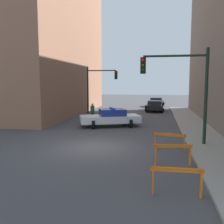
# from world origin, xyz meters

# --- Properties ---
(ground_plane) EXTENTS (120.00, 120.00, 0.00)m
(ground_plane) POSITION_xyz_m (0.00, 0.00, 0.00)
(ground_plane) COLOR #424244
(sidewalk_right) EXTENTS (2.40, 44.00, 0.12)m
(sidewalk_right) POSITION_xyz_m (6.20, 0.00, 0.06)
(sidewalk_right) COLOR gray
(sidewalk_right) RESTS_ON ground_plane
(building_corner_left) EXTENTS (14.00, 20.00, 16.28)m
(building_corner_left) POSITION_xyz_m (-12.00, 14.00, 8.14)
(building_corner_left) COLOR #93664C
(building_corner_left) RESTS_ON ground_plane
(traffic_light_near) EXTENTS (3.64, 0.35, 5.20)m
(traffic_light_near) POSITION_xyz_m (4.73, 1.41, 3.53)
(traffic_light_near) COLOR black
(traffic_light_near) RESTS_ON sidewalk_right
(traffic_light_far) EXTENTS (3.44, 0.35, 5.20)m
(traffic_light_far) POSITION_xyz_m (-3.30, 14.29, 3.40)
(traffic_light_far) COLOR black
(traffic_light_far) RESTS_ON ground_plane
(police_car) EXTENTS (5.05, 3.45, 1.52)m
(police_car) POSITION_xyz_m (-0.33, 6.56, 0.72)
(police_car) COLOR white
(police_car) RESTS_ON ground_plane
(parked_car_near) EXTENTS (2.38, 4.36, 1.31)m
(parked_car_near) POSITION_xyz_m (2.92, 17.96, 0.67)
(parked_car_near) COLOR black
(parked_car_near) RESTS_ON ground_plane
(parked_car_mid) EXTENTS (2.48, 4.42, 1.31)m
(parked_car_mid) POSITION_xyz_m (3.14, 24.50, 0.67)
(parked_car_mid) COLOR black
(parked_car_mid) RESTS_ON ground_plane
(pedestrian_crossing) EXTENTS (0.51, 0.51, 1.66)m
(pedestrian_crossing) POSITION_xyz_m (-2.29, 8.33, 0.86)
(pedestrian_crossing) COLOR black
(pedestrian_crossing) RESTS_ON ground_plane
(barrier_front) EXTENTS (1.60, 0.19, 0.90)m
(barrier_front) POSITION_xyz_m (3.97, -5.19, 0.62)
(barrier_front) COLOR orange
(barrier_front) RESTS_ON ground_plane
(barrier_mid) EXTENTS (1.59, 0.37, 0.90)m
(barrier_mid) POSITION_xyz_m (4.02, -2.25, 0.62)
(barrier_mid) COLOR orange
(barrier_mid) RESTS_ON ground_plane
(barrier_back) EXTENTS (1.59, 0.34, 0.90)m
(barrier_back) POSITION_xyz_m (3.99, 0.03, 0.62)
(barrier_back) COLOR orange
(barrier_back) RESTS_ON ground_plane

